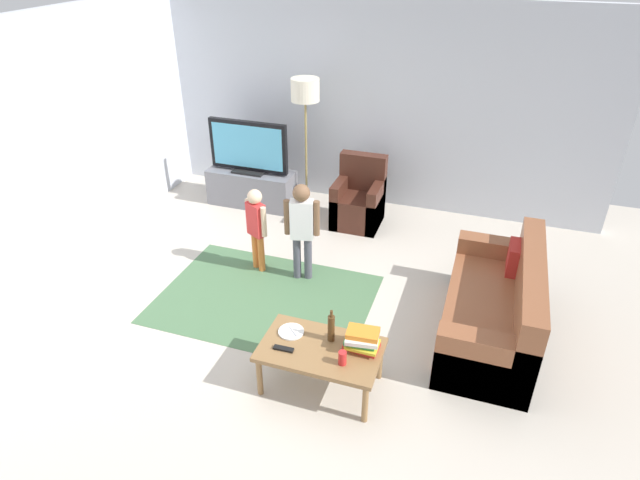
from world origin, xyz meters
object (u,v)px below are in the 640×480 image
Objects in this scene: tv at (248,148)px; child_near_tv at (256,223)px; bottle at (331,328)px; couch at (499,311)px; coffee_table at (321,352)px; floor_lamp at (305,97)px; plate at (291,332)px; tv_stand at (252,188)px; book_stack at (362,340)px; tv_remote at (284,349)px; child_center at (302,224)px; armchair at (359,202)px; soda_can at (342,358)px.

tv is 1.67m from child_near_tv.
couch is at bearing 38.04° from bottle.
child_near_tv is at bearing 130.00° from coffee_table.
floor_lamp reaches higher than plate.
plate is (-0.35, -0.02, -0.12)m from bottle.
coffee_table is at bearing -55.60° from tv.
tv_stand is 4.05× the size of book_stack.
tv_remote is at bearing -58.93° from child_near_tv.
bottle is (1.30, -1.37, -0.05)m from child_near_tv.
couch reaches higher than book_stack.
tv_stand is 2.03m from child_center.
tv_stand is 1.56m from armchair.
tv_remote is (0.98, -3.25, -1.11)m from floor_lamp.
floor_lamp is (0.76, 0.15, 1.30)m from tv_stand.
floor_lamp reaches higher than armchair.
couch is at bearing -27.94° from tv.
soda_can is 0.55× the size of plate.
child_center reaches higher than bottle.
book_stack reaches higher than tv_remote.
floor_lamp is 3.57m from tv_remote.
floor_lamp is 5.84× the size of bottle.
armchair is 3.04× the size of book_stack.
floor_lamp is 3.57m from coffee_table.
tv is at bearing 117.37° from tv_remote.
armchair reaches higher than coffee_table.
armchair reaches higher than tv_remote.
bottle is 0.30m from soda_can.
tv is at bearing 152.06° from couch.
tv_stand is 5.45× the size of plate.
book_stack is 0.24m from soda_can.
child_near_tv is 0.88× the size of child_center.
soda_can reaches higher than plate.
couch is 1.73m from soda_can.
child_near_tv is at bearing -62.52° from tv_stand.
tv is 9.17× the size of soda_can.
child_near_tv is (0.01, -1.64, -0.95)m from floor_lamp.
tv is 3.82m from soda_can.
floor_lamp is 1.57× the size of child_center.
tv reaches higher than child_center.
floor_lamp reaches higher than soda_can.
plate reaches higher than coffee_table.
plate is at bearing -55.64° from child_near_tv.
tv is 3.71× the size of book_stack.
child_near_tv is 2.18m from soda_can.
coffee_table is (0.47, -2.93, 0.07)m from armchair.
plate is (-0.52, 0.22, -0.05)m from soda_can.
plate is at bearing -176.73° from bottle.
child_center reaches higher than coffee_table.
bottle is (0.76, -1.37, -0.13)m from child_center.
soda_can is at bearing -54.69° from bottle.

